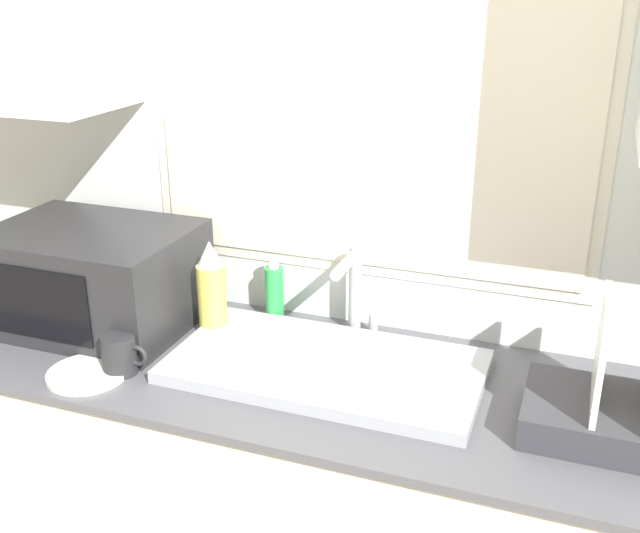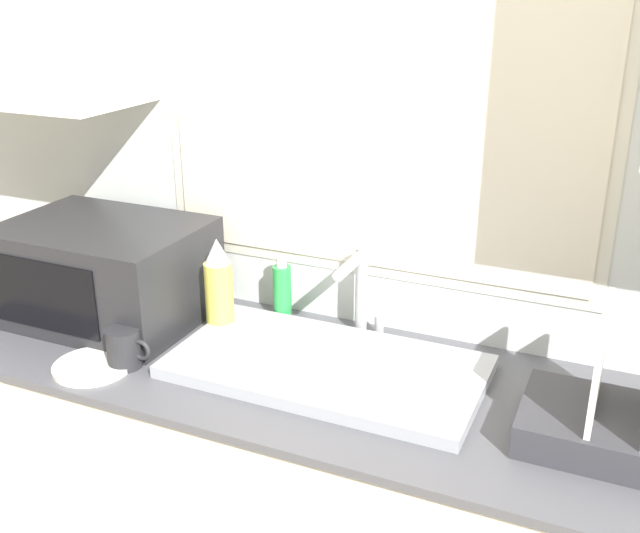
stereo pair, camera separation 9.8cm
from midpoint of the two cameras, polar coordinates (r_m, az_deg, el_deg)
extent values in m
cube|color=#4C4C51|center=(1.76, 1.80, -8.46)|extent=(1.95, 0.61, 0.02)
cube|color=silver|center=(1.90, 5.64, 6.01)|extent=(6.00, 0.06, 2.60)
cube|color=beige|center=(1.82, 5.62, 13.20)|extent=(1.15, 0.01, 0.94)
cube|color=beige|center=(1.82, 5.58, 13.19)|extent=(1.09, 0.01, 0.88)
cube|color=#9EA0A5|center=(1.76, 2.12, -7.65)|extent=(0.72, 0.38, 0.03)
cylinder|color=#99999E|center=(1.90, 4.65, -1.95)|extent=(0.03, 0.03, 0.23)
cylinder|color=#99999E|center=(1.79, 3.89, 0.09)|extent=(0.03, 0.16, 0.03)
cylinder|color=#99999E|center=(1.92, 5.98, -4.59)|extent=(0.02, 0.02, 0.06)
cube|color=#232326|center=(2.05, -14.74, -0.37)|extent=(0.51, 0.38, 0.26)
cube|color=black|center=(1.94, -19.07, -2.12)|extent=(0.33, 0.01, 0.18)
cube|color=#333338|center=(1.62, 23.26, -11.50)|extent=(0.36, 0.25, 0.07)
cube|color=silver|center=(1.55, 22.26, -6.72)|extent=(0.01, 0.22, 0.22)
cylinder|color=#D8CC4C|center=(1.93, -6.24, -2.38)|extent=(0.07, 0.07, 0.19)
cone|color=silver|center=(1.88, -6.40, 1.16)|extent=(0.07, 0.07, 0.07)
cylinder|color=#268C3F|center=(1.99, -1.50, -2.06)|extent=(0.05, 0.05, 0.15)
cylinder|color=white|center=(1.95, -1.52, 0.37)|extent=(0.03, 0.03, 0.03)
cylinder|color=#262628|center=(1.81, -13.22, -6.08)|extent=(0.08, 0.08, 0.10)
torus|color=#262628|center=(1.78, -11.98, -6.27)|extent=(0.05, 0.01, 0.05)
cylinder|color=silver|center=(1.84, -15.49, -7.35)|extent=(0.18, 0.18, 0.01)
camera|label=1|loc=(0.05, -88.26, 0.69)|focal=42.00mm
camera|label=2|loc=(0.05, 91.74, -0.69)|focal=42.00mm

